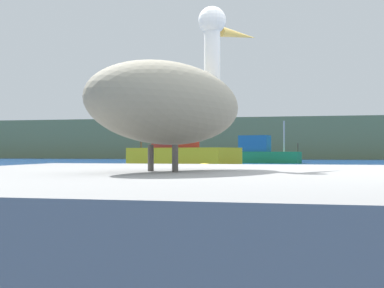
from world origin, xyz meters
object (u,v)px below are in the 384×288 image
pelican (172,101)px  mooring_buoy (205,177)px  fishing_boat_yellow (180,151)px  fishing_boat_green (260,153)px

pelican → mooring_buoy: size_ratio=1.89×
fishing_boat_yellow → pelican: bearing=129.6°
pelican → fishing_boat_yellow: bearing=40.4°
fishing_boat_yellow → mooring_buoy: fishing_boat_yellow is taller
fishing_boat_yellow → mooring_buoy: bearing=131.7°
pelican → mooring_buoy: (-1.49, 9.46, -0.90)m
pelican → fishing_boat_yellow: (-6.12, 26.84, -0.26)m
mooring_buoy → fishing_boat_green: bearing=90.6°
fishing_boat_yellow → mooring_buoy: (4.63, -17.38, -0.63)m
pelican → fishing_boat_yellow: fishing_boat_yellow is taller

